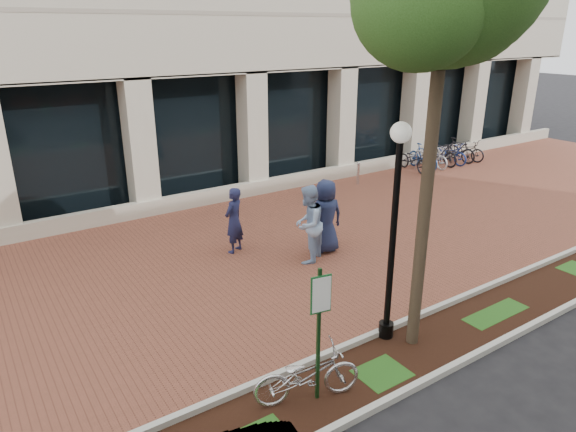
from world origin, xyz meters
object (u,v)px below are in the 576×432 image
bollard (358,173)px  bike_rack_cluster (441,154)px  pedestrian_right (326,216)px  parking_sign (319,318)px  pedestrian_mid (308,224)px  locked_bicycle (307,375)px  pedestrian_left (234,220)px  lamppost (394,223)px

bollard → bike_rack_cluster: bearing=2.5°
pedestrian_right → bike_rack_cluster: (9.67, 4.43, -0.49)m
pedestrian_right → bollard: size_ratio=2.24×
parking_sign → pedestrian_mid: 5.19m
locked_bicycle → bollard: 12.21m
pedestrian_left → bike_rack_cluster: 12.08m
parking_sign → locked_bicycle: 1.03m
locked_bicycle → pedestrian_left: 6.02m
parking_sign → bike_rack_cluster: size_ratio=0.55×
locked_bicycle → bike_rack_cluster: (13.44, 8.87, 0.04)m
bike_rack_cluster → bollard: bearing=-174.9°
pedestrian_left → pedestrian_mid: 1.99m
bollard → locked_bicycle: bearing=-134.8°
parking_sign → pedestrian_right: parking_sign is taller
pedestrian_mid → bollard: pedestrian_mid is taller
pedestrian_left → bike_rack_cluster: pedestrian_left is taller
bollard → parking_sign: bearing=-134.1°
pedestrian_right → bike_rack_cluster: bearing=-146.1°
lamppost → bollard: bearing=51.9°
locked_bicycle → pedestrian_left: pedestrian_left is taller
locked_bicycle → pedestrian_mid: bearing=-18.5°
pedestrian_left → parking_sign: bearing=45.6°
pedestrian_right → bollard: 6.44m
lamppost → bollard: (6.32, 8.06, -1.89)m
bollard → bike_rack_cluster: bike_rack_cluster is taller
bike_rack_cluster → pedestrian_right: bearing=-152.7°
parking_sign → pedestrian_right: (3.63, 4.52, -0.49)m
lamppost → pedestrian_left: (-0.51, 5.14, -1.45)m
pedestrian_mid → bollard: size_ratio=2.28×
pedestrian_left → locked_bicycle: bearing=44.0°
pedestrian_right → locked_bicycle: bearing=58.8°
locked_bicycle → pedestrian_right: 5.85m
locked_bicycle → pedestrian_mid: pedestrian_mid is taller
pedestrian_mid → lamppost: bearing=44.1°
lamppost → bollard: lamppost is taller
locked_bicycle → pedestrian_mid: size_ratio=0.87×
pedestrian_mid → parking_sign: bearing=21.9°
pedestrian_left → bollard: 7.44m
lamppost → pedestrian_right: 4.33m
pedestrian_mid → locked_bicycle: bearing=20.0°
pedestrian_left → pedestrian_right: 2.38m
locked_bicycle → bike_rack_cluster: 16.10m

